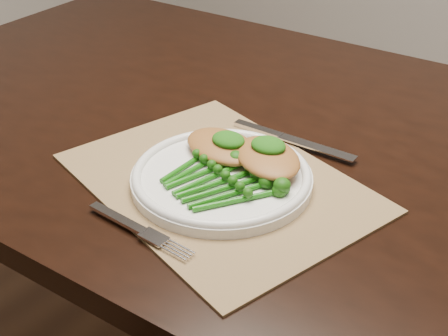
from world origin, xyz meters
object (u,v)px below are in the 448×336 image
Objects in this scene: dining_table at (262,294)px; chicken_fillet_left at (222,146)px; dinner_plate at (222,177)px; broccolini_bundle at (211,181)px; placemat at (218,182)px.

chicken_fillet_left is (0.01, -0.14, 0.40)m from dining_table.
broccolini_bundle reaches higher than dinner_plate.
broccolini_bundle reaches higher than placemat.
dinner_plate is at bearing -44.36° from chicken_fillet_left.
chicken_fillet_left reaches higher than placemat.
chicken_fillet_left is at bearing 127.08° from dinner_plate.
chicken_fillet_left reaches higher than dinner_plate.
placemat is (0.03, -0.18, 0.37)m from dining_table.
broccolini_bundle is (0.04, -0.07, -0.01)m from chicken_fillet_left.
dining_table is 8.79× the size of broccolini_bundle.
dinner_plate is (0.04, -0.18, 0.39)m from dining_table.
placemat is at bearing 127.31° from broccolini_bundle.
dining_table is 0.43m from chicken_fillet_left.
dining_table is 0.45m from broccolini_bundle.
dinner_plate is 2.06× the size of chicken_fillet_left.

